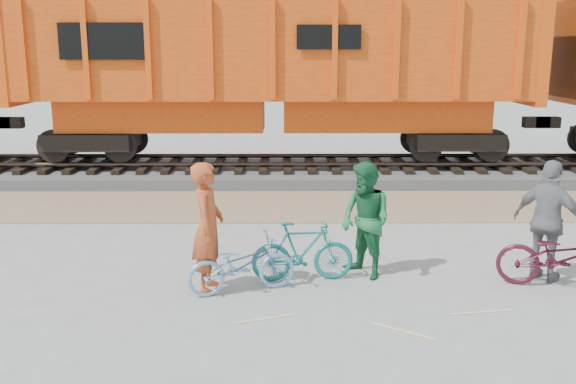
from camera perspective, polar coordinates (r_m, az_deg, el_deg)
name	(u,v)px	position (r m, az deg, el deg)	size (l,w,h in m)	color
ground	(335,296)	(9.62, 4.16, -9.24)	(120.00, 120.00, 0.00)	#9E9E99
gravel_strip	(316,206)	(14.85, 2.51, -1.23)	(120.00, 3.00, 0.02)	#987D5E
ballast_bed	(310,171)	(18.24, 1.97, 1.86)	(120.00, 4.00, 0.30)	slate
track	(310,160)	(18.18, 1.98, 2.86)	(120.00, 2.60, 0.24)	black
hopper_car_center	(274,69)	(17.90, -1.30, 10.87)	(14.00, 3.13, 4.65)	black
bicycle_blue	(242,265)	(9.64, -4.14, -6.45)	(0.57, 1.65, 0.86)	#75A5D4
bicycle_teal	(303,251)	(10.06, 1.31, -5.30)	(0.45, 1.60, 0.96)	#147476
bicycle_maroon	(563,257)	(10.56, 23.27, -5.37)	(0.67, 1.92, 1.01)	#471122
person_solo	(208,227)	(9.62, -7.13, -3.14)	(0.72, 0.47, 1.96)	#B44821
person_man	(366,220)	(10.20, 6.91, -2.52)	(0.90, 0.70, 1.85)	#1E6638
person_woman	(549,221)	(10.75, 22.15, -2.42)	(1.13, 0.47, 1.92)	slate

